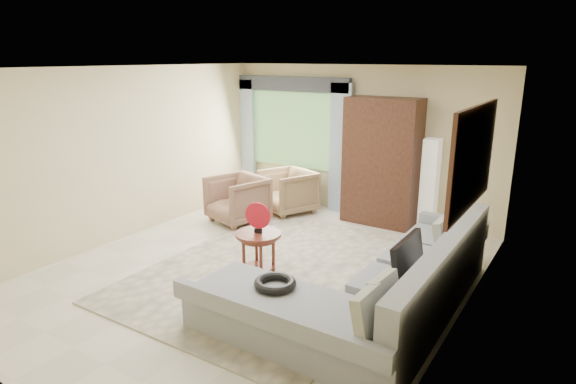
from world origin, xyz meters
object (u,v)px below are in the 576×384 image
Objects in this scene: armchair_left at (237,199)px; potted_plant at (250,191)px; tv_screen at (408,261)px; coffee_table at (259,253)px; armchair_right at (288,191)px; floor_lamp at (429,186)px; armoire at (382,162)px; sectional_sofa at (381,293)px.

armchair_left is 1.75× the size of potted_plant.
tv_screen is 1.49× the size of potted_plant.
coffee_table is 2.65m from armchair_right.
armchair_left is at bearing -154.59° from floor_lamp.
armchair_right is 0.41× the size of armoire.
floor_lamp is at bearing 41.75° from armchair_left.
sectional_sofa is 3.80m from armchair_right.
armchair_right is 2.47m from floor_lamp.
armchair_left is at bearing 155.72° from tv_screen.
tv_screen reaches higher than sectional_sofa.
sectional_sofa is at bearing -34.60° from potted_plant.
armchair_right is at bearing -169.74° from floor_lamp.
coffee_table is at bearing -40.55° from armchair_right.
armchair_left is 2.49m from armoire.
armoire is (1.61, 0.38, 0.66)m from armchair_right.
floor_lamp is (1.29, 2.83, 0.45)m from coffee_table.
armchair_left is 0.42× the size of armoire.
tv_screen is 4.00m from armchair_right.
armchair_left is 1.09m from potted_plant.
tv_screen is 0.86× the size of armchair_right.
armoire reaches higher than sectional_sofa.
tv_screen is 3.26m from armoire.
sectional_sofa is at bearing -17.21° from armchair_right.
coffee_table is at bearing -27.54° from armchair_left.
sectional_sofa is 1.65× the size of armoire.
armoire reaches higher than tv_screen.
tv_screen is at bearing -14.47° from armchair_right.
armoire reaches higher than armchair_right.
floor_lamp is at bearing 34.66° from armchair_right.
tv_screen is at bearing -3.02° from coffee_table.
armchair_right is at bearing 141.13° from tv_screen.
sectional_sofa is 3.24m from armoire.
armoire is at bearing 48.65° from armchair_left.
armchair_right reaches higher than coffee_table.
tv_screen is at bearing -32.60° from potted_plant.
armchair_left is at bearing -147.69° from armoire.
floor_lamp reaches higher than sectional_sofa.
armoire is 0.86m from floor_lamp.
potted_plant is at bearing -173.55° from floor_lamp.
potted_plant is (-4.01, 2.57, -0.47)m from tv_screen.
armoire is 1.40× the size of floor_lamp.
tv_screen is at bearing -7.93° from armchair_left.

